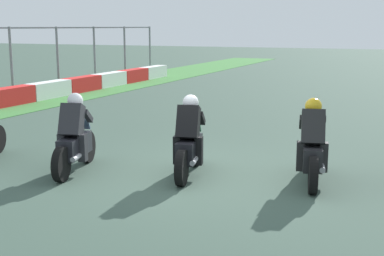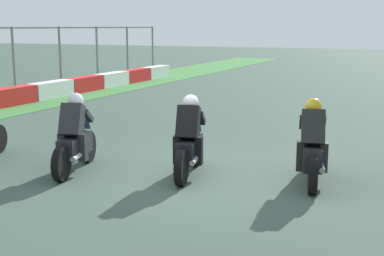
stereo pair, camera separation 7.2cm
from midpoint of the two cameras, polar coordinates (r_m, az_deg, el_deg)
The scene contains 4 objects.
ground_plane at distance 10.12m, azimuth 0.52°, elevation -4.96°, with size 120.00×120.00×0.00m, color #3B5145.
rider_lane_b at distance 9.69m, azimuth 12.95°, elevation -2.15°, with size 2.02×0.66×1.51m.
rider_lane_c at distance 9.92m, azimuth -0.07°, elevation -1.57°, with size 2.02×0.65×1.51m.
rider_lane_d at distance 10.42m, azimuth -12.25°, elevation -1.22°, with size 2.01×0.69×1.51m.
Camera 2 is at (-8.94, -3.86, 2.76)m, focal length 49.76 mm.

